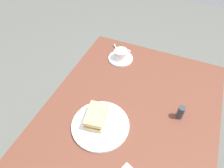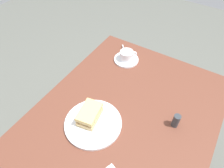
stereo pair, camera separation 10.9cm
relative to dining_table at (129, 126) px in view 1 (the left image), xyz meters
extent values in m
plane|color=#5F6159|center=(0.00, 0.00, -0.63)|extent=(6.00, 6.00, 0.00)
cube|color=brown|center=(0.00, 0.00, 0.13)|extent=(1.03, 0.83, 0.04)
cylinder|color=brown|center=(-0.44, -0.34, -0.26)|extent=(0.07, 0.07, 0.73)
cylinder|color=brown|center=(-0.44, 0.34, -0.26)|extent=(0.07, 0.07, 0.73)
cylinder|color=white|center=(0.14, -0.10, 0.15)|extent=(0.27, 0.27, 0.01)
cube|color=#DDBB7A|center=(0.12, -0.13, 0.17)|extent=(0.14, 0.10, 0.02)
cube|color=#7F6049|center=(0.12, -0.13, 0.19)|extent=(0.13, 0.09, 0.01)
cube|color=#E1C275|center=(0.12, -0.13, 0.21)|extent=(0.14, 0.10, 0.02)
cylinder|color=white|center=(-0.34, -0.19, 0.15)|extent=(0.15, 0.15, 0.01)
cylinder|color=white|center=(-0.34, -0.19, 0.19)|extent=(0.08, 0.08, 0.06)
cylinder|color=#9F6F4A|center=(-0.34, -0.19, 0.21)|extent=(0.07, 0.07, 0.01)
torus|color=white|center=(-0.37, -0.16, 0.19)|extent=(0.03, 0.04, 0.04)
cube|color=silver|center=(-0.42, -0.25, 0.16)|extent=(0.06, 0.05, 0.00)
ellipsoid|color=silver|center=(-0.38, -0.22, 0.16)|extent=(0.03, 0.03, 0.01)
cylinder|color=#33383D|center=(-0.06, 0.22, 0.18)|extent=(0.03, 0.03, 0.07)
camera|label=1|loc=(0.57, 0.14, 0.98)|focal=32.90mm
camera|label=2|loc=(0.52, 0.24, 0.98)|focal=32.90mm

